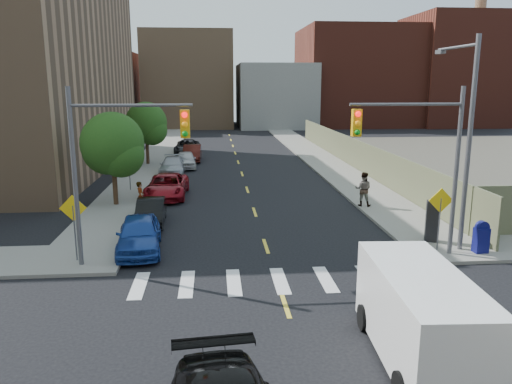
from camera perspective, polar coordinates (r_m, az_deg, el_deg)
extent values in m
plane|color=black|center=(15.03, 4.48, -15.94)|extent=(160.00, 160.00, 0.00)
cube|color=gray|center=(55.27, -10.64, 4.87)|extent=(3.50, 73.00, 0.15)
cube|color=gray|center=(55.90, 5.44, 5.11)|extent=(3.50, 73.00, 0.15)
cube|color=#636849|center=(43.12, 11.10, 4.34)|extent=(0.12, 44.00, 2.50)
cube|color=#592319|center=(85.36, -18.67, 11.02)|extent=(14.00, 18.00, 12.00)
cube|color=#8C6B4C|center=(85.12, -7.65, 12.56)|extent=(14.00, 16.00, 15.00)
cube|color=gray|center=(83.70, 2.14, 10.95)|extent=(12.00, 16.00, 10.00)
cube|color=#592319|center=(88.44, 11.26, 12.75)|extent=(18.00, 18.00, 16.00)
cube|color=#592319|center=(92.30, 21.47, 12.74)|extent=(14.00, 16.00, 18.00)
cylinder|color=#8C6B4C|center=(94.35, 23.98, 15.56)|extent=(1.80, 1.80, 28.00)
cylinder|color=#59595E|center=(20.08, -19.98, 1.24)|extent=(0.18, 0.18, 7.00)
cylinder|color=#59595E|center=(19.29, -14.05, 9.59)|extent=(4.50, 0.12, 0.12)
cube|color=#E5A50C|center=(19.13, -8.11, 7.71)|extent=(0.35, 0.30, 1.05)
cylinder|color=#59595E|center=(21.70, 21.88, 1.89)|extent=(0.18, 0.18, 7.00)
cylinder|color=#59595E|center=(20.48, 16.81, 9.57)|extent=(4.50, 0.12, 0.12)
cube|color=#E5A50C|center=(19.89, 11.41, 7.76)|extent=(0.35, 0.30, 1.05)
cylinder|color=#59595E|center=(22.32, 23.13, 4.65)|extent=(0.20, 0.20, 9.00)
cylinder|color=#59595E|center=(23.72, 22.03, 15.10)|extent=(0.12, 3.50, 0.12)
cube|color=#59595E|center=(25.16, 20.34, 14.79)|extent=(0.25, 0.60, 0.18)
cylinder|color=#59595E|center=(21.16, -19.97, -4.63)|extent=(0.06, 0.06, 2.40)
cube|color=yellow|center=(20.88, -20.19, -1.74)|extent=(1.06, 0.04, 1.06)
cylinder|color=#59595E|center=(22.50, 20.17, -3.64)|extent=(0.06, 0.06, 2.40)
cube|color=yellow|center=(22.24, 20.38, -0.92)|extent=(1.06, 0.04, 1.06)
cylinder|color=#59595E|center=(34.02, -14.24, 1.99)|extent=(0.06, 0.06, 2.40)
cube|color=yellow|center=(33.85, -14.34, 3.82)|extent=(1.06, 0.04, 1.06)
cylinder|color=#332114|center=(30.17, -15.81, 0.83)|extent=(0.28, 0.28, 2.64)
sphere|color=#144112|center=(29.80, -16.09, 5.36)|extent=(3.60, 3.60, 3.60)
sphere|color=#144112|center=(29.49, -15.17, 4.17)|extent=(2.64, 2.64, 2.64)
sphere|color=#144112|center=(30.32, -16.64, 4.64)|extent=(2.88, 2.88, 2.88)
cylinder|color=#332114|center=(44.79, -12.30, 4.68)|extent=(0.28, 0.28, 2.64)
sphere|color=#144112|center=(44.54, -12.45, 7.74)|extent=(3.60, 3.60, 3.60)
sphere|color=#144112|center=(44.23, -11.81, 6.95)|extent=(2.64, 2.64, 2.64)
sphere|color=#144112|center=(45.02, -12.87, 7.23)|extent=(2.88, 2.88, 2.88)
imported|color=#1B3F97|center=(22.03, -13.23, -4.72)|extent=(2.21, 4.64, 1.53)
imported|color=black|center=(26.08, -11.93, -2.24)|extent=(1.54, 4.02, 1.31)
imported|color=maroon|center=(31.97, -10.14, 0.67)|extent=(2.61, 5.34, 1.46)
imported|color=#9DA0A5|center=(40.04, -9.53, 2.96)|extent=(1.91, 4.65, 1.35)
imported|color=silver|center=(42.85, -8.04, 3.68)|extent=(1.95, 4.27, 1.42)
imported|color=#40120C|center=(46.57, -7.31, 4.44)|extent=(1.63, 4.56, 1.50)
imported|color=black|center=(51.54, -7.89, 5.14)|extent=(2.51, 5.18, 1.42)
cube|color=white|center=(13.86, 18.27, -13.23)|extent=(2.33, 5.42, 2.25)
cube|color=black|center=(15.51, 15.77, -9.02)|extent=(1.95, 1.33, 0.92)
cylinder|color=black|center=(15.47, 12.31, -13.85)|extent=(0.33, 0.79, 0.78)
cylinder|color=black|center=(16.04, 19.24, -13.30)|extent=(0.33, 0.79, 0.78)
cube|color=navy|center=(22.96, 24.31, -5.03)|extent=(0.59, 0.47, 1.06)
cylinder|color=navy|center=(22.81, 24.44, -3.69)|extent=(0.57, 0.29, 0.55)
cube|color=black|center=(23.64, 19.48, -3.16)|extent=(0.67, 0.60, 1.85)
imported|color=gray|center=(28.17, -13.06, -0.51)|extent=(0.43, 0.63, 1.67)
imported|color=gray|center=(29.30, 12.16, 0.32)|extent=(1.16, 1.04, 1.97)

